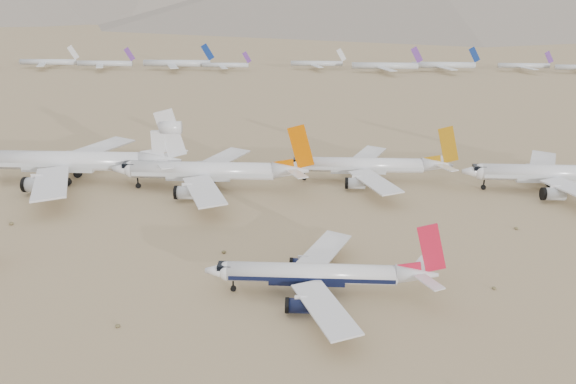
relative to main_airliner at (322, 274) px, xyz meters
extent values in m
plane|color=#8D7752|center=(9.02, 1.78, -4.14)|extent=(7000.00, 7000.00, 0.00)
cylinder|color=white|center=(-1.93, 0.00, 0.18)|extent=(31.83, 3.76, 3.76)
cube|color=black|center=(-1.93, 0.00, -0.29)|extent=(31.19, 3.82, 0.85)
sphere|color=white|center=(-17.84, 0.00, 0.18)|extent=(3.76, 3.76, 3.76)
cube|color=black|center=(-18.41, 0.00, 1.22)|extent=(2.63, 2.45, 0.94)
cone|color=white|center=(17.74, 0.00, 0.47)|extent=(7.96, 3.76, 3.76)
cube|color=white|center=(0.53, -11.16, -0.47)|extent=(12.29, 19.37, 0.59)
cube|color=white|center=(19.29, -3.66, 0.94)|extent=(5.05, 6.61, 0.23)
cylinder|color=black|center=(-3.70, -7.82, -2.17)|extent=(4.42, 2.71, 2.71)
cube|color=white|center=(0.53, 11.16, -0.47)|extent=(12.29, 19.37, 0.59)
cube|color=white|center=(19.29, 3.66, 0.94)|extent=(5.05, 6.61, 0.23)
cylinder|color=black|center=(-3.70, 7.82, -2.17)|extent=(4.42, 2.71, 2.71)
cube|color=red|center=(19.95, 0.00, 5.95)|extent=(6.03, 0.30, 9.94)
cylinder|color=black|center=(-16.90, 0.00, -3.58)|extent=(1.13, 0.47, 1.13)
cylinder|color=black|center=(-0.60, -2.63, -3.35)|extent=(1.58, 0.94, 1.58)
cylinder|color=black|center=(-0.60, 2.63, -3.35)|extent=(1.58, 0.94, 1.58)
cylinder|color=white|center=(65.13, 61.01, 1.27)|extent=(38.81, 4.70, 4.70)
cube|color=silver|center=(65.13, 61.01, 0.68)|extent=(38.04, 4.78, 1.06)
sphere|color=white|center=(45.72, 61.01, 1.27)|extent=(4.70, 4.70, 4.70)
cube|color=black|center=(45.02, 61.01, 2.56)|extent=(3.29, 3.06, 1.18)
cylinder|color=silver|center=(62.97, 51.41, -1.68)|extent=(5.39, 3.39, 3.39)
cube|color=white|center=(68.13, 74.68, 0.45)|extent=(14.99, 23.62, 0.73)
cylinder|color=silver|center=(62.97, 70.61, -1.68)|extent=(5.39, 3.39, 3.39)
cylinder|color=black|center=(46.90, 61.01, -3.44)|extent=(1.41, 0.59, 1.41)
cylinder|color=black|center=(66.75, 57.71, -3.15)|extent=(1.98, 1.18, 1.98)
cylinder|color=black|center=(66.75, 64.30, -3.15)|extent=(1.98, 1.18, 1.98)
cylinder|color=white|center=(12.11, 66.79, 0.93)|extent=(36.29, 4.41, 4.41)
cube|color=silver|center=(12.11, 66.79, 0.38)|extent=(35.57, 4.48, 0.99)
sphere|color=white|center=(-6.04, 66.79, 0.93)|extent=(4.41, 4.41, 4.41)
cube|color=black|center=(-6.70, 66.79, 2.14)|extent=(3.09, 2.87, 1.10)
cone|color=white|center=(34.54, 66.79, 1.26)|extent=(9.07, 4.41, 4.41)
cube|color=white|center=(14.91, 53.99, 0.16)|extent=(14.02, 22.09, 0.68)
cube|color=white|center=(36.30, 62.60, 1.81)|extent=(5.76, 7.53, 0.26)
cylinder|color=silver|center=(10.09, 57.80, -1.83)|extent=(5.04, 3.18, 3.18)
cube|color=white|center=(14.91, 79.58, 0.16)|extent=(14.02, 22.09, 0.68)
cube|color=white|center=(36.30, 70.98, 1.81)|extent=(5.76, 7.53, 0.26)
cylinder|color=silver|center=(10.09, 75.77, -1.83)|extent=(5.04, 3.18, 3.18)
cube|color=#B97C10|center=(37.06, 66.79, 7.55)|extent=(6.88, 0.35, 11.33)
cylinder|color=black|center=(-4.94, 66.79, -3.48)|extent=(1.32, 0.55, 1.32)
cylinder|color=black|center=(13.62, 63.70, -3.22)|extent=(1.85, 1.10, 1.85)
cylinder|color=black|center=(13.62, 69.87, -3.22)|extent=(1.85, 1.10, 1.85)
cylinder|color=white|center=(-33.85, 56.98, 1.59)|extent=(40.81, 4.99, 4.99)
cube|color=silver|center=(-33.85, 56.98, 0.97)|extent=(39.99, 5.06, 1.12)
sphere|color=white|center=(-54.25, 56.98, 1.59)|extent=(4.99, 4.99, 4.99)
cube|color=black|center=(-55.00, 56.98, 2.97)|extent=(3.49, 3.24, 1.25)
cone|color=white|center=(-8.62, 56.98, 1.97)|extent=(10.20, 4.99, 4.99)
cube|color=white|center=(-30.70, 42.58, 0.72)|extent=(15.76, 24.84, 0.77)
cube|color=white|center=(-6.64, 52.26, 2.59)|extent=(6.48, 8.47, 0.30)
cylinder|color=silver|center=(-36.11, 46.86, -1.53)|extent=(5.67, 3.59, 3.59)
cube|color=white|center=(-30.70, 71.37, 0.72)|extent=(15.76, 24.84, 0.77)
cube|color=white|center=(-6.64, 61.69, 2.59)|extent=(6.48, 8.47, 0.30)
cylinder|color=silver|center=(-36.11, 67.09, -1.53)|extent=(5.67, 3.59, 3.59)
cube|color=#D25D00|center=(-5.79, 56.98, 9.04)|extent=(7.73, 0.40, 12.74)
cylinder|color=black|center=(-53.00, 56.98, -3.39)|extent=(1.50, 0.62, 1.50)
cylinder|color=black|center=(-32.15, 53.48, -3.09)|extent=(2.09, 1.25, 2.09)
cylinder|color=black|center=(-32.15, 60.47, -3.09)|extent=(2.09, 1.25, 2.09)
cylinder|color=white|center=(-76.42, 61.68, 2.41)|extent=(47.58, 5.70, 5.70)
cube|color=silver|center=(-76.42, 61.68, 1.70)|extent=(46.63, 5.78, 1.28)
cone|color=white|center=(-47.02, 61.68, 2.84)|extent=(11.90, 5.70, 5.70)
cube|color=white|center=(-72.75, 44.95, 1.41)|extent=(18.38, 28.96, 0.89)
cube|color=white|center=(-44.70, 56.20, 3.55)|extent=(7.55, 9.88, 0.34)
cylinder|color=silver|center=(-79.07, 49.95, -1.16)|extent=(6.61, 4.10, 4.10)
cube|color=white|center=(-72.75, 78.40, 1.41)|extent=(18.38, 28.96, 0.89)
cube|color=white|center=(-44.70, 67.16, 3.55)|extent=(7.55, 9.88, 0.34)
cylinder|color=silver|center=(-79.07, 73.41, -1.16)|extent=(6.61, 4.10, 4.10)
cube|color=white|center=(-43.71, 61.68, 11.06)|extent=(9.02, 0.46, 14.86)
cylinder|color=white|center=(-43.38, 61.68, 12.89)|extent=(5.95, 3.69, 3.69)
cylinder|color=black|center=(-74.44, 57.69, -2.95)|extent=(2.39, 1.42, 2.39)
cylinder|color=black|center=(-74.44, 65.67, -2.95)|extent=(2.39, 1.42, 2.39)
cylinder|color=silver|center=(-194.71, 305.34, 0.27)|extent=(40.72, 4.02, 4.02)
cube|color=white|center=(-175.55, 305.34, 7.07)|extent=(8.11, 0.40, 10.21)
cube|color=silver|center=(-194.71, 294.80, -0.33)|extent=(10.73, 18.74, 0.40)
cube|color=silver|center=(-194.71, 315.88, -0.33)|extent=(10.73, 18.74, 0.40)
cylinder|color=silver|center=(-151.51, 300.21, 0.18)|extent=(38.88, 3.84, 3.84)
cube|color=#673594|center=(-133.22, 300.21, 6.67)|extent=(7.74, 0.38, 9.75)
cube|color=silver|center=(-151.51, 290.14, -0.40)|extent=(10.24, 17.90, 0.38)
cube|color=silver|center=(-151.51, 310.27, -0.40)|extent=(10.24, 17.90, 0.38)
cylinder|color=silver|center=(-100.29, 301.02, 0.58)|extent=(46.90, 4.63, 4.63)
cube|color=navy|center=(-78.22, 301.02, 8.41)|extent=(9.34, 0.46, 11.76)
cube|color=silver|center=(-100.29, 288.88, -0.12)|extent=(12.36, 21.59, 0.46)
cube|color=silver|center=(-100.29, 313.16, -0.12)|extent=(12.36, 21.59, 0.46)
cylinder|color=silver|center=(-65.82, 298.62, -0.15)|extent=(32.32, 3.19, 3.19)
cube|color=#673594|center=(-50.61, 298.62, 5.25)|extent=(6.44, 0.32, 8.11)
cube|color=silver|center=(-65.82, 290.25, -0.62)|extent=(8.51, 14.88, 0.32)
cube|color=silver|center=(-65.82, 306.98, -0.62)|extent=(8.51, 14.88, 0.32)
cylinder|color=silver|center=(-2.45, 309.03, 0.06)|extent=(36.50, 3.61, 3.61)
cube|color=white|center=(14.72, 309.03, 6.16)|extent=(7.27, 0.36, 9.16)
cube|color=silver|center=(-2.45, 299.59, -0.48)|extent=(9.62, 16.80, 0.36)
cube|color=silver|center=(-2.45, 318.48, -0.48)|extent=(9.62, 16.80, 0.36)
cylinder|color=silver|center=(43.91, 295.87, 0.46)|extent=(44.57, 4.40, 4.40)
cube|color=#673594|center=(64.88, 295.87, 7.91)|extent=(8.88, 0.44, 11.18)
cube|color=silver|center=(43.91, 284.33, -0.20)|extent=(11.74, 20.52, 0.44)
cube|color=silver|center=(43.91, 307.41, -0.20)|extent=(11.74, 20.52, 0.44)
cylinder|color=silver|center=(84.55, 302.42, 0.38)|extent=(42.99, 4.25, 4.25)
cube|color=navy|center=(104.78, 302.42, 7.56)|extent=(8.56, 0.42, 10.78)
cube|color=silver|center=(84.55, 291.29, -0.25)|extent=(11.33, 19.79, 0.42)
cube|color=silver|center=(84.55, 313.55, -0.25)|extent=(11.33, 19.79, 0.42)
cylinder|color=silver|center=(139.83, 305.65, -0.04)|extent=(34.47, 3.41, 3.41)
cube|color=#673594|center=(156.06, 305.65, 5.72)|extent=(6.86, 0.34, 8.65)
cube|color=silver|center=(139.83, 296.73, -0.55)|extent=(9.08, 15.87, 0.34)
cube|color=silver|center=(139.83, 314.57, -0.55)|extent=(9.08, 15.87, 0.34)
cube|color=silver|center=(176.15, 307.71, -0.52)|extent=(9.28, 16.22, 0.35)
ellipsoid|color=brown|center=(-76.18, 28.98, -3.81)|extent=(1.12, 1.12, 0.62)
ellipsoid|color=brown|center=(-35.08, -13.12, -3.89)|extent=(0.84, 0.84, 0.46)
ellipsoid|color=brown|center=(-21.38, 16.18, -3.85)|extent=(0.98, 0.98, 0.54)
ellipsoid|color=brown|center=(33.42, 3.38, -3.89)|extent=(0.84, 0.84, 0.46)
ellipsoid|color=brown|center=(47.12, 32.68, -3.85)|extent=(0.98, 0.98, 0.54)
camera|label=1|loc=(-1.40, -94.08, 50.92)|focal=35.00mm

